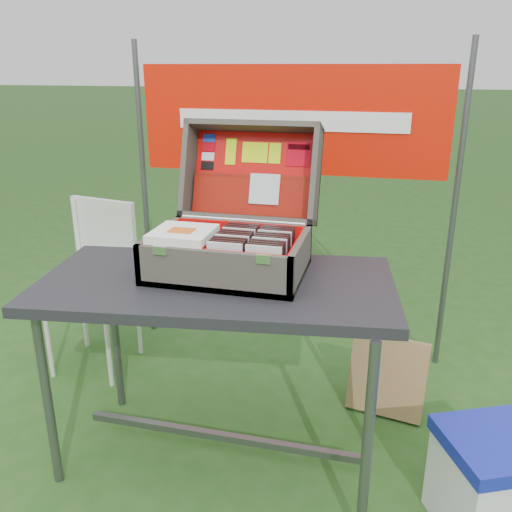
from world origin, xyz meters
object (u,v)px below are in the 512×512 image
(suitcase, at_px, (232,203))
(cooler, at_px, (503,483))
(cardboard_box, at_px, (388,376))
(table, at_px, (219,375))
(chair, at_px, (91,290))

(suitcase, bearing_deg, cooler, -12.29)
(suitcase, xyz_separation_m, cardboard_box, (0.63, 0.39, -0.89))
(table, height_order, cooler, table)
(cooler, bearing_deg, chair, 136.99)
(table, xyz_separation_m, suitcase, (0.02, 0.14, 0.67))
(cardboard_box, bearing_deg, chair, -171.19)
(suitcase, distance_m, chair, 1.20)
(suitcase, height_order, cardboard_box, suitcase)
(suitcase, height_order, chair, suitcase)
(chair, bearing_deg, cardboard_box, 9.02)
(suitcase, bearing_deg, cardboard_box, 31.76)
(chair, bearing_deg, cooler, -8.05)
(suitcase, bearing_deg, chair, 154.48)
(cardboard_box, bearing_deg, suitcase, -137.75)
(suitcase, bearing_deg, table, -100.36)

